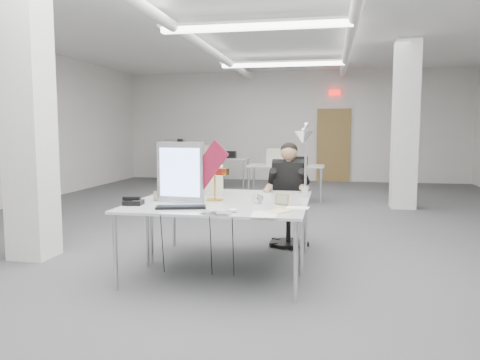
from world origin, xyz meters
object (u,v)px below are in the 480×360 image
(office_chair, at_px, (289,203))
(monitor, at_px, (180,172))
(seated_person, at_px, (289,177))
(beige_monitor, at_px, (208,180))
(architect_lamp, at_px, (305,153))
(bankers_lamp, at_px, (215,184))
(desk_phone, at_px, (133,203))
(desk_main, at_px, (212,208))
(laptop, at_px, (214,214))

(office_chair, xyz_separation_m, monitor, (-1.00, -1.38, 0.51))
(seated_person, height_order, beige_monitor, seated_person)
(monitor, bearing_deg, architect_lamp, 22.54)
(bankers_lamp, distance_m, desk_phone, 0.87)
(bankers_lamp, bearing_deg, desk_main, -72.25)
(office_chair, height_order, monitor, monitor)
(desk_phone, relative_size, beige_monitor, 0.52)
(bankers_lamp, distance_m, beige_monitor, 0.50)
(desk_main, relative_size, office_chair, 1.61)
(laptop, xyz_separation_m, architect_lamp, (0.73, 1.05, 0.49))
(desk_phone, height_order, architect_lamp, architect_lamp)
(beige_monitor, bearing_deg, office_chair, 27.60)
(desk_main, distance_m, laptop, 0.44)
(beige_monitor, distance_m, architect_lamp, 1.20)
(desk_main, xyz_separation_m, laptop, (0.12, -0.42, 0.02))
(laptop, distance_m, desk_phone, 1.01)
(office_chair, height_order, architect_lamp, architect_lamp)
(desk_main, height_order, architect_lamp, architect_lamp)
(desk_main, xyz_separation_m, office_chair, (0.60, 1.62, -0.18))
(seated_person, bearing_deg, bankers_lamp, -119.20)
(laptop, distance_m, beige_monitor, 1.36)
(seated_person, distance_m, bankers_lamp, 1.33)
(desk_main, distance_m, bankers_lamp, 0.47)
(office_chair, relative_size, bankers_lamp, 3.25)
(monitor, relative_size, beige_monitor, 1.79)
(office_chair, relative_size, desk_phone, 6.14)
(desk_main, relative_size, architect_lamp, 1.80)
(office_chair, relative_size, laptop, 3.95)
(laptop, relative_size, desk_phone, 1.55)
(monitor, distance_m, laptop, 0.89)
(office_chair, height_order, laptop, office_chair)
(desk_phone, bearing_deg, seated_person, 41.82)
(laptop, height_order, beige_monitor, beige_monitor)
(bankers_lamp, bearing_deg, laptop, -69.63)
(desk_main, height_order, monitor, monitor)
(desk_phone, bearing_deg, beige_monitor, 52.72)
(desk_main, relative_size, seated_person, 1.95)
(laptop, bearing_deg, desk_main, 114.35)
(office_chair, xyz_separation_m, laptop, (-0.48, -2.04, 0.21))
(beige_monitor, bearing_deg, bankers_lamp, -79.33)
(office_chair, height_order, desk_phone, office_chair)
(desk_main, height_order, office_chair, office_chair)
(office_chair, xyz_separation_m, seated_person, (0.00, -0.05, 0.34))
(monitor, height_order, laptop, monitor)
(laptop, distance_m, architect_lamp, 1.37)
(seated_person, xyz_separation_m, beige_monitor, (-0.88, -0.69, 0.02))
(desk_main, distance_m, monitor, 0.57)
(seated_person, distance_m, desk_phone, 2.13)
(monitor, relative_size, desk_phone, 3.42)
(seated_person, bearing_deg, laptop, -102.15)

